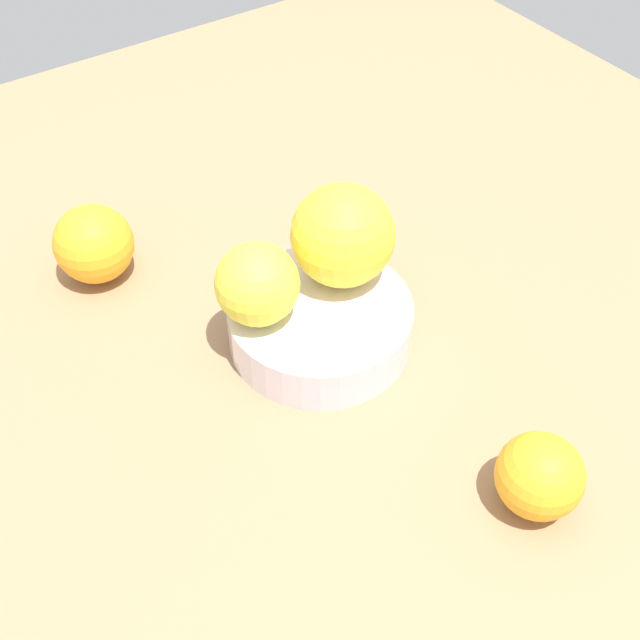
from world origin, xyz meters
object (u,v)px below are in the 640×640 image
object	(u,v)px
fruit_bowl	(320,324)
orange_loose_1	(94,244)
orange_loose_0	(540,476)
orange_in_bowl_0	(343,235)
orange_in_bowl_1	(257,284)

from	to	relation	value
fruit_bowl	orange_loose_1	xyz separation A→B (cm)	(-17.74, -11.73, 1.61)
orange_loose_0	orange_loose_1	world-z (taller)	orange_loose_1
orange_loose_0	orange_loose_1	xyz separation A→B (cm)	(-38.68, -15.43, 0.45)
orange_loose_1	fruit_bowl	bearing A→B (deg)	33.48
orange_loose_0	orange_in_bowl_0	bearing A→B (deg)	-179.64
orange_in_bowl_0	orange_loose_1	distance (cm)	22.39
orange_in_bowl_0	orange_loose_1	xyz separation A→B (cm)	(-15.67, -15.29, -4.68)
orange_in_bowl_1	orange_loose_0	distance (cm)	24.61
fruit_bowl	orange_loose_1	distance (cm)	21.33
fruit_bowl	orange_in_bowl_1	world-z (taller)	orange_in_bowl_1
orange_loose_1	orange_in_bowl_0	bearing A→B (deg)	44.29
orange_in_bowl_0	orange_loose_1	size ratio (longest dim) A/B	1.21
fruit_bowl	orange_in_bowl_0	size ratio (longest dim) A/B	1.78
fruit_bowl	orange_loose_0	world-z (taller)	orange_loose_0
orange_loose_0	orange_loose_1	size ratio (longest dim) A/B	0.87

